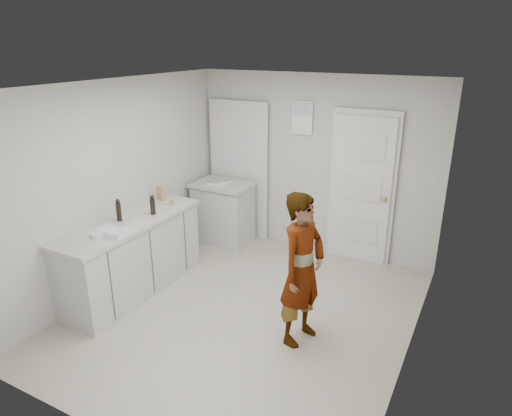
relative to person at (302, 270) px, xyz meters
The scene contains 12 objects.
ground 1.08m from the person, 168.98° to the left, with size 4.00×4.00×0.00m, color #B0A993.
room_shell 2.29m from the person, 113.14° to the left, with size 4.00×4.00×4.00m.
main_counter 2.20m from the person, behind, with size 0.64×1.96×0.93m.
side_counter 2.62m from the person, 139.37° to the left, with size 0.84×0.61×0.93m.
person is the anchor object (origin of this frame).
cake_mix_box 2.40m from the person, 163.29° to the left, with size 0.11×0.05×0.18m, color #A27451.
spice_jar 2.14m from the person, 163.65° to the left, with size 0.05×0.05×0.07m, color tan.
oil_cruet_a 2.07m from the person, behind, with size 0.06×0.06×0.24m.
oil_cruet_b 2.26m from the person, behind, with size 0.06×0.06×0.27m.
baking_dish 2.10m from the person, 167.46° to the right, with size 0.34×0.26×0.06m.
egg_bowl 2.21m from the person, 164.57° to the right, with size 0.13×0.13×0.05m.
papers 2.63m from the person, 140.02° to the left, with size 0.25×0.32×0.01m, color white.
Camera 1 is at (2.19, -3.86, 2.91)m, focal length 32.00 mm.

